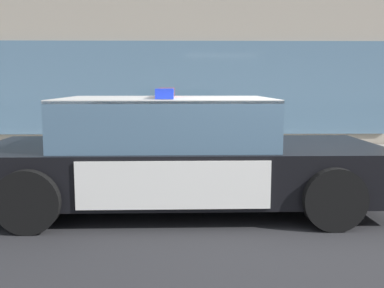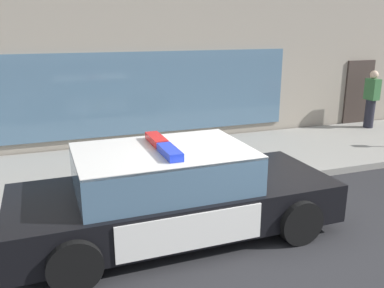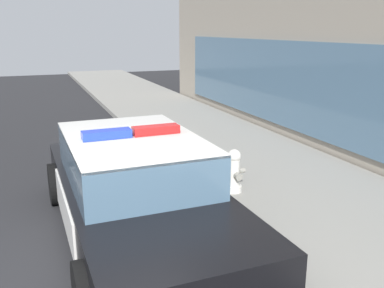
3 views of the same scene
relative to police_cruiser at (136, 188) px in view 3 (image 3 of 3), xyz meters
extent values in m
cube|color=gray|center=(1.38, 2.98, -0.60)|extent=(48.00, 3.43, 0.15)
cube|color=slate|center=(-2.40, 4.71, 0.77)|extent=(14.24, 0.08, 2.10)
cube|color=black|center=(0.06, 0.00, -0.18)|extent=(4.88, 1.94, 0.60)
cube|color=silver|center=(1.61, 0.02, -0.01)|extent=(1.67, 1.86, 0.05)
cube|color=silver|center=(-1.64, -0.02, -0.01)|extent=(1.38, 1.86, 0.05)
cube|color=silver|center=(-0.05, 0.95, -0.18)|extent=(2.04, 0.06, 0.51)
cube|color=silver|center=(-0.03, -0.95, -0.18)|extent=(2.04, 0.06, 0.51)
cube|color=yellow|center=(-0.05, 0.96, -0.18)|extent=(0.22, 0.01, 0.26)
cube|color=slate|center=(-0.14, 0.00, 0.39)|extent=(2.55, 1.72, 0.60)
cube|color=silver|center=(-0.14, 0.00, 0.68)|extent=(2.55, 1.72, 0.04)
cube|color=red|center=(-0.14, 0.34, 0.76)|extent=(0.21, 0.64, 0.11)
cube|color=blue|center=(-0.13, -0.34, 0.76)|extent=(0.21, 0.64, 0.11)
cylinder|color=black|center=(1.65, 0.96, -0.34)|extent=(0.68, 0.23, 0.68)
cylinder|color=black|center=(-1.56, 0.92, -0.34)|extent=(0.68, 0.23, 0.68)
cylinder|color=black|center=(-1.53, -0.96, -0.34)|extent=(0.68, 0.23, 0.68)
cylinder|color=silver|center=(-0.62, 1.80, -0.48)|extent=(0.28, 0.28, 0.10)
cylinder|color=silver|center=(-0.62, 1.80, -0.20)|extent=(0.19, 0.19, 0.45)
sphere|color=silver|center=(-0.62, 1.80, 0.09)|extent=(0.22, 0.22, 0.22)
cylinder|color=gray|center=(-0.62, 1.80, 0.16)|extent=(0.06, 0.06, 0.05)
cylinder|color=gray|center=(-0.62, 1.66, -0.18)|extent=(0.09, 0.10, 0.09)
cylinder|color=gray|center=(-0.62, 1.95, -0.18)|extent=(0.09, 0.10, 0.09)
cylinder|color=gray|center=(-0.47, 1.80, -0.22)|extent=(0.10, 0.12, 0.12)
camera|label=1|loc=(0.09, -5.48, 0.87)|focal=41.62mm
camera|label=2|loc=(-1.66, -5.48, 2.42)|focal=38.13mm
camera|label=3|loc=(5.28, -1.26, 2.10)|focal=39.58mm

